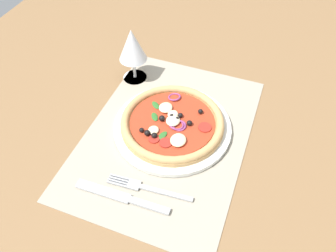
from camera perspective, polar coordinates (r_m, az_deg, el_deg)
ground_plane at (r=79.68cm, az=-0.15°, el=-2.06°), size 190.00×140.00×2.40cm
placemat at (r=78.61cm, az=-0.15°, el=-1.41°), size 50.98×35.95×0.40cm
plate at (r=79.16cm, az=0.73°, el=-0.13°), size 27.45×27.45×1.08cm
pizza at (r=77.91cm, az=0.73°, el=0.64°), size 23.95×23.95×2.69cm
fork at (r=69.94cm, az=-3.93°, el=-10.28°), size 2.84×18.06×0.44cm
knife at (r=69.30cm, az=-7.90°, el=-11.71°), size 2.27×20.03×0.62cm
wine_glass at (r=87.50cm, az=-6.04°, el=13.18°), size 7.20×7.20×14.90cm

